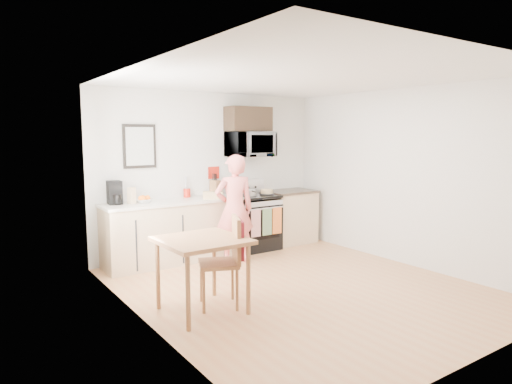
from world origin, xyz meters
TOP-DOWN VIEW (x-y plane):
  - floor at (0.00, 0.00)m, footprint 4.60×4.60m
  - back_wall at (0.00, 2.30)m, footprint 4.00×0.04m
  - front_wall at (0.00, -2.30)m, footprint 4.00×0.04m
  - left_wall at (-2.00, 0.00)m, footprint 0.04×4.60m
  - right_wall at (2.00, 0.00)m, footprint 0.04×4.60m
  - ceiling at (0.00, 0.00)m, footprint 4.00×4.60m
  - window at (-1.96, 0.80)m, footprint 0.06×1.40m
  - cabinet_left at (-0.80, 2.00)m, footprint 2.10×0.60m
  - countertop_left at (-0.80, 2.00)m, footprint 2.14×0.64m
  - cabinet_right at (1.43, 2.00)m, footprint 0.84×0.60m
  - countertop_right at (1.43, 2.00)m, footprint 0.88×0.64m
  - range at (0.63, 1.98)m, footprint 0.76×0.70m
  - microwave at (0.63, 2.08)m, footprint 0.76×0.51m
  - upper_cabinet at (0.63, 2.12)m, footprint 0.76×0.35m
  - wall_art at (-1.20, 2.28)m, footprint 0.50×0.04m
  - wall_trivet at (0.05, 2.28)m, footprint 0.20×0.02m
  - person at (-0.07, 1.45)m, footprint 0.67×0.53m
  - dining_table at (-1.38, -0.00)m, footprint 0.87×0.87m
  - chair at (-1.02, -0.02)m, footprint 0.60×0.57m
  - knife_block at (0.04, 2.22)m, footprint 0.15×0.18m
  - utensil_crock at (-0.47, 2.22)m, footprint 0.11×0.11m
  - fruit_bowl at (-1.24, 2.04)m, footprint 0.25×0.25m
  - milk_carton at (-1.42, 2.06)m, footprint 0.11×0.11m
  - coffee_maker at (-1.64, 2.14)m, footprint 0.21×0.29m
  - bread_bag at (-0.22, 1.83)m, footprint 0.33×0.26m
  - cake at (0.85, 1.91)m, footprint 0.25×0.25m
  - kettle at (0.38, 2.18)m, footprint 0.21×0.21m
  - pot at (0.50, 1.89)m, footprint 0.20×0.33m

SIDE VIEW (x-z plane):
  - floor at x=0.00m, z-range 0.00..0.00m
  - range at x=0.63m, z-range -0.14..1.02m
  - cabinet_left at x=-0.80m, z-range 0.00..0.90m
  - cabinet_right at x=1.43m, z-range 0.00..0.90m
  - chair at x=-1.02m, z-range 0.15..1.16m
  - dining_table at x=-1.38m, z-range 0.31..1.13m
  - person at x=-0.07m, z-range 0.00..1.63m
  - countertop_left at x=-0.80m, z-range 0.90..0.94m
  - countertop_right at x=1.43m, z-range 0.90..0.94m
  - cake at x=0.85m, z-range 0.92..1.00m
  - pot at x=0.50m, z-range 0.93..1.03m
  - fruit_bowl at x=-1.24m, z-range 0.93..1.04m
  - bread_bag at x=-0.22m, z-range 0.94..1.05m
  - kettle at x=0.38m, z-range 0.91..1.17m
  - milk_carton at x=-1.42m, z-range 0.94..1.17m
  - knife_block at x=0.04m, z-range 0.94..1.18m
  - utensil_crock at x=-0.47m, z-range 0.91..1.23m
  - coffee_maker at x=-1.64m, z-range 0.93..1.26m
  - back_wall at x=0.00m, z-range 0.00..2.60m
  - front_wall at x=0.00m, z-range 0.00..2.60m
  - left_wall at x=-2.00m, z-range 0.00..2.60m
  - right_wall at x=2.00m, z-range 0.00..2.60m
  - wall_trivet at x=0.05m, z-range 1.20..1.40m
  - window at x=-1.96m, z-range 0.80..2.30m
  - wall_art at x=-1.20m, z-range 1.43..2.08m
  - microwave at x=0.63m, z-range 1.55..1.97m
  - upper_cabinet at x=0.63m, z-range 1.98..2.38m
  - ceiling at x=0.00m, z-range 2.58..2.62m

